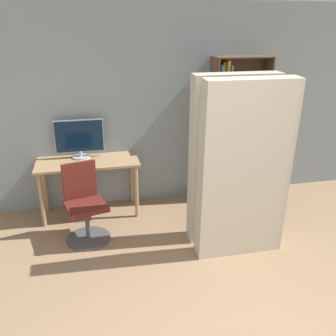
% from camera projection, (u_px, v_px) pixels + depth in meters
% --- Properties ---
extents(wall_back, '(8.00, 0.06, 2.70)m').
position_uv_depth(wall_back, '(164.00, 107.00, 5.14)').
color(wall_back, gray).
rests_on(wall_back, ground).
extents(desk, '(1.31, 0.58, 0.75)m').
position_uv_depth(desk, '(88.00, 169.00, 4.88)').
color(desk, tan).
rests_on(desk, ground).
extents(monitor, '(0.63, 0.23, 0.51)m').
position_uv_depth(monitor, '(79.00, 138.00, 4.87)').
color(monitor, '#B7B7BC').
rests_on(monitor, desk).
extents(office_chair, '(0.54, 0.54, 0.92)m').
position_uv_depth(office_chair, '(85.00, 210.00, 4.39)').
color(office_chair, '#4C4C51').
rests_on(office_chair, ground).
extents(bookshelf, '(0.78, 0.33, 2.01)m').
position_uv_depth(bookshelf, '(230.00, 131.00, 5.31)').
color(bookshelf, brown).
rests_on(bookshelf, ground).
extents(mattress_near, '(0.96, 0.29, 1.95)m').
position_uv_depth(mattress_near, '(245.00, 172.00, 3.89)').
color(mattress_near, beige).
rests_on(mattress_near, ground).
extents(mattress_far, '(0.96, 0.25, 1.94)m').
position_uv_depth(mattress_far, '(232.00, 161.00, 4.22)').
color(mattress_far, beige).
rests_on(mattress_far, ground).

